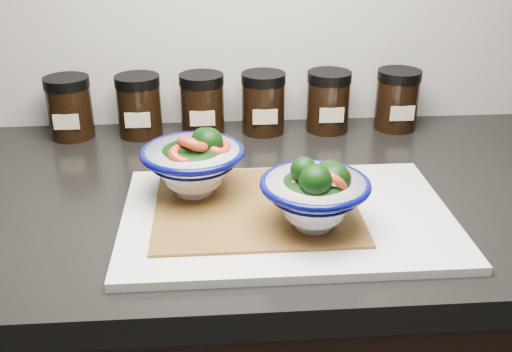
{
  "coord_description": "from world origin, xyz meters",
  "views": [
    {
      "loc": [
        -0.11,
        0.63,
        1.31
      ],
      "look_at": [
        -0.06,
        1.37,
        0.96
      ],
      "focal_mm": 42.0,
      "sensor_mm": 36.0,
      "label": 1
    }
  ],
  "objects": [
    {
      "name": "bowl_right",
      "position": [
        0.01,
        1.3,
        0.96
      ],
      "size": [
        0.14,
        0.14,
        0.1
      ],
      "rotation": [
        0.0,
        0.0,
        -0.32
      ],
      "color": "white",
      "rests_on": "bamboo_mat"
    },
    {
      "name": "spice_jar_e",
      "position": [
        0.1,
        1.69,
        0.96
      ],
      "size": [
        0.08,
        0.08,
        0.11
      ],
      "color": "black",
      "rests_on": "countertop"
    },
    {
      "name": "spice_jar_a",
      "position": [
        -0.38,
        1.69,
        0.96
      ],
      "size": [
        0.08,
        0.08,
        0.11
      ],
      "color": "black",
      "rests_on": "countertop"
    },
    {
      "name": "bamboo_mat",
      "position": [
        -0.06,
        1.37,
        0.91
      ],
      "size": [
        0.28,
        0.24,
        0.0
      ],
      "primitive_type": "cube",
      "color": "olive",
      "rests_on": "cutting_board"
    },
    {
      "name": "bowl_left",
      "position": [
        -0.15,
        1.41,
        0.96
      ],
      "size": [
        0.15,
        0.15,
        0.1
      ],
      "rotation": [
        0.0,
        0.0,
        0.12
      ],
      "color": "white",
      "rests_on": "bamboo_mat"
    },
    {
      "name": "spice_jar_c",
      "position": [
        -0.14,
        1.69,
        0.96
      ],
      "size": [
        0.08,
        0.08,
        0.11
      ],
      "color": "black",
      "rests_on": "countertop"
    },
    {
      "name": "spice_jar_f",
      "position": [
        0.23,
        1.69,
        0.96
      ],
      "size": [
        0.08,
        0.08,
        0.11
      ],
      "color": "black",
      "rests_on": "countertop"
    },
    {
      "name": "spice_jar_b",
      "position": [
        -0.25,
        1.69,
        0.96
      ],
      "size": [
        0.08,
        0.08,
        0.11
      ],
      "color": "black",
      "rests_on": "countertop"
    },
    {
      "name": "countertop",
      "position": [
        0.0,
        1.45,
        0.88
      ],
      "size": [
        3.5,
        0.6,
        0.04
      ],
      "primitive_type": "cube",
      "color": "black",
      "rests_on": "cabinet"
    },
    {
      "name": "spice_jar_d",
      "position": [
        -0.02,
        1.69,
        0.96
      ],
      "size": [
        0.08,
        0.08,
        0.11
      ],
      "color": "black",
      "rests_on": "countertop"
    },
    {
      "name": "cutting_board",
      "position": [
        -0.02,
        1.35,
        0.91
      ],
      "size": [
        0.45,
        0.3,
        0.01
      ],
      "primitive_type": "cube",
      "color": "silver",
      "rests_on": "countertop"
    }
  ]
}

